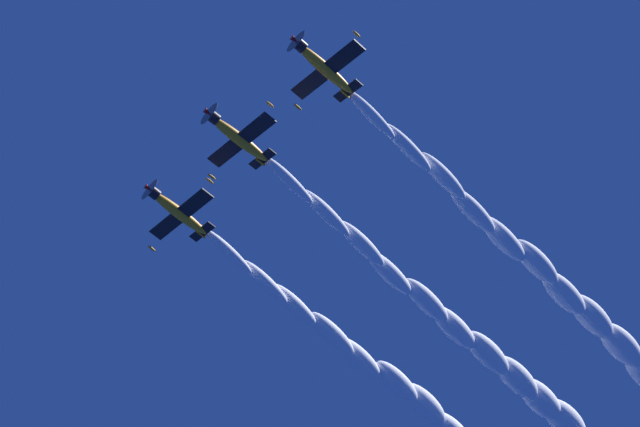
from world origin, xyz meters
TOP-DOWN VIEW (x-y plane):
  - airplane_lead at (8.10, -4.37)m, footprint 7.83×7.95m
  - airplane_left_wingman at (-0.61, 2.42)m, footprint 7.81×7.95m
  - airplane_right_wingman at (-7.39, 10.85)m, footprint 7.88×7.94m
  - smoke_trail_lead at (35.24, 23.76)m, footprint 39.58×40.89m
  - smoke_trail_left_wingman at (26.49, 30.75)m, footprint 38.71×40.43m
  - smoke_trail_right_wingman at (19.57, 38.95)m, footprint 38.59×40.79m

SIDE VIEW (x-z plane):
  - airplane_left_wingman at x=-0.61m, z-range 90.72..94.79m
  - airplane_lead at x=8.10m, z-range 91.46..95.67m
  - airplane_right_wingman at x=-7.39m, z-range 92.01..95.61m
  - smoke_trail_left_wingman at x=26.49m, z-range 92.92..100.68m
  - smoke_trail_lead at x=35.24m, z-range 93.73..101.51m
  - smoke_trail_right_wingman at x=19.57m, z-range 93.85..101.85m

